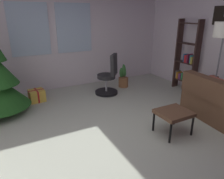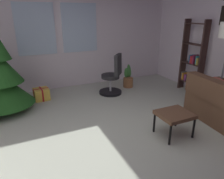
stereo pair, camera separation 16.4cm
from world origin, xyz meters
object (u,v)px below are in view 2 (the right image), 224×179
Objects in this scene: footstool at (175,116)px; office_chair at (113,79)px; holiday_tree at (1,78)px; gift_box_gold at (41,94)px; bookshelf at (193,62)px; potted_plant at (128,78)px.

footstool is 2.13m from office_chair.
holiday_tree is 5.86× the size of gift_box_gold.
holiday_tree is 2.10× the size of office_chair.
office_chair reaches higher than footstool.
bookshelf reaches higher than potted_plant.
footstool is 3.31m from holiday_tree.
office_chair is at bearing -0.07° from holiday_tree.
footstool is 0.25× the size of holiday_tree.
footstool is at bearing -54.20° from gift_box_gold.
office_chair is at bearing -153.04° from potted_plant.
bookshelf is (3.51, -1.00, 0.64)m from gift_box_gold.
footstool reaches higher than gift_box_gold.
office_chair is at bearing 93.19° from footstool.
bookshelf is at bearing -37.67° from potted_plant.
bookshelf is (1.74, 1.46, 0.42)m from footstool.
gift_box_gold is 0.20× the size of bookshelf.
holiday_tree reaches higher than office_chair.
office_chair reaches higher than potted_plant.
potted_plant is at bearing 26.96° from office_chair.
potted_plant is (0.60, 0.31, -0.14)m from office_chair.
footstool is 3.04m from gift_box_gold.
potted_plant reaches higher than gift_box_gold.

